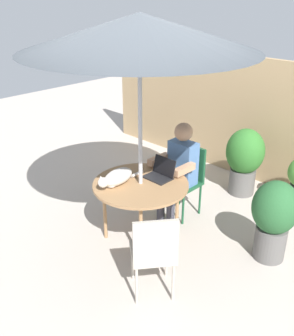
% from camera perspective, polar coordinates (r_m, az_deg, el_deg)
% --- Properties ---
extents(ground_plane, '(14.00, 14.00, 0.00)m').
position_cam_1_polar(ground_plane, '(4.64, -0.88, -10.11)').
color(ground_plane, '#ADA399').
extents(fence_back, '(5.55, 0.08, 1.80)m').
position_cam_1_polar(fence_back, '(5.92, 15.19, 6.85)').
color(fence_back, tan).
rests_on(fence_back, ground).
extents(patio_table, '(1.06, 1.06, 0.72)m').
position_cam_1_polar(patio_table, '(4.29, -0.93, -2.90)').
color(patio_table, '#9E754C').
rests_on(patio_table, ground).
extents(patio_umbrella, '(2.31, 2.31, 2.47)m').
position_cam_1_polar(patio_umbrella, '(3.80, -1.12, 19.38)').
color(patio_umbrella, '#B7B7BC').
rests_on(patio_umbrella, ground).
extents(chair_occupied, '(0.40, 0.40, 0.90)m').
position_cam_1_polar(chair_occupied, '(4.89, 5.84, -1.02)').
color(chair_occupied, '#194C2D').
rests_on(chair_occupied, ground).
extents(chair_empty, '(0.56, 0.56, 0.90)m').
position_cam_1_polar(chair_empty, '(3.56, 1.02, -11.99)').
color(chair_empty, '#B2A899').
rests_on(chair_empty, ground).
extents(person_seated, '(0.48, 0.48, 1.24)m').
position_cam_1_polar(person_seated, '(4.71, 4.72, 0.22)').
color(person_seated, '#4C72A5').
rests_on(person_seated, ground).
extents(laptop, '(0.30, 0.25, 0.21)m').
position_cam_1_polar(laptop, '(4.38, 2.09, -0.57)').
color(laptop, black).
rests_on(laptop, patio_table).
extents(cat, '(0.22, 0.65, 0.17)m').
position_cam_1_polar(cat, '(4.21, -4.51, -1.44)').
color(cat, silver).
rests_on(cat, patio_table).
extents(potted_plant_by_chair, '(0.53, 0.53, 0.95)m').
position_cam_1_polar(potted_plant_by_chair, '(5.49, 14.18, 1.46)').
color(potted_plant_by_chair, '#595654').
rests_on(potted_plant_by_chair, ground).
extents(potted_plant_corner, '(0.48, 0.48, 0.91)m').
position_cam_1_polar(potted_plant_corner, '(4.26, 18.22, -6.73)').
color(potted_plant_corner, '#595654').
rests_on(potted_plant_corner, ground).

